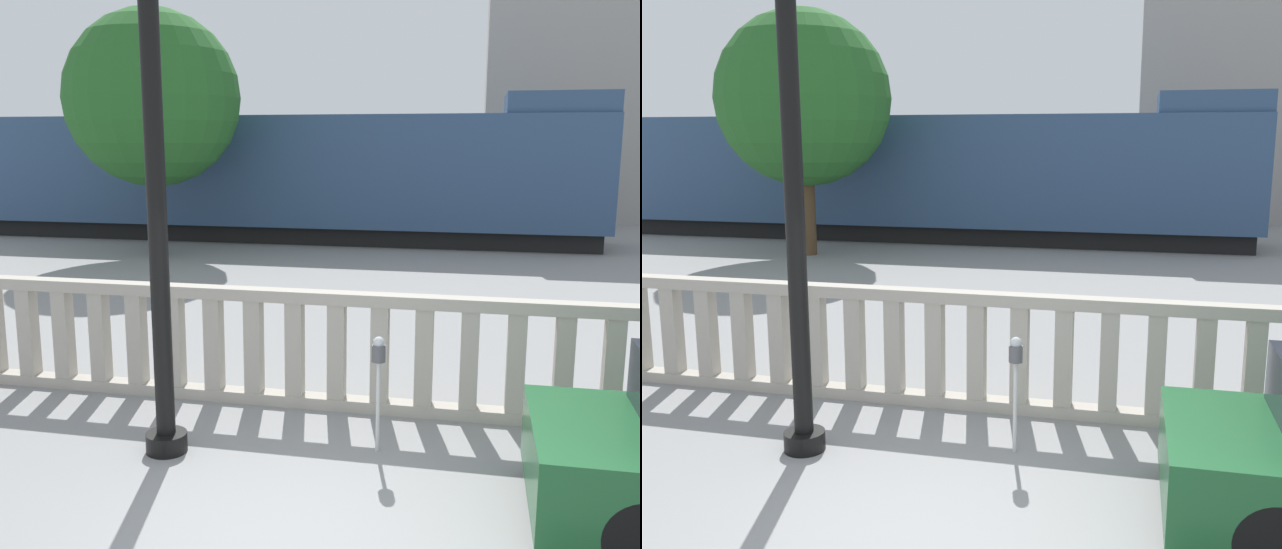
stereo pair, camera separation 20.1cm
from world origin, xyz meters
TOP-DOWN VIEW (x-y plane):
  - ground_plane at (0.00, 0.00)m, footprint 160.00×160.00m
  - balustrade at (0.00, 2.94)m, footprint 16.36×0.24m
  - lamppost at (-1.73, 1.40)m, footprint 0.42×0.42m
  - parking_meter at (0.38, 1.86)m, footprint 0.14×0.14m
  - train_near at (-5.16, 17.14)m, footprint 20.75×3.11m
  - train_far at (-4.63, 28.50)m, footprint 24.90×2.82m
  - building_block at (6.59, 27.82)m, footprint 10.16×8.85m
  - tree_left at (-7.27, 13.18)m, footprint 4.69×4.69m

SIDE VIEW (x-z plane):
  - ground_plane at x=0.00m, z-range 0.00..0.00m
  - balustrade at x=0.00m, z-range 0.00..1.42m
  - parking_meter at x=0.38m, z-range 0.33..1.55m
  - train_far at x=-4.63m, z-range -0.21..4.14m
  - train_near at x=-5.16m, z-range -0.20..4.28m
  - lamppost at x=-1.73m, z-range -0.09..6.11m
  - tree_left at x=-7.27m, z-range 0.94..7.53m
  - building_block at x=6.59m, z-range 0.00..12.79m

